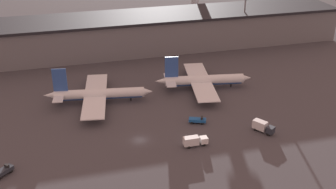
% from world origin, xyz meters
% --- Properties ---
extents(ground, '(600.00, 600.00, 0.00)m').
position_xyz_m(ground, '(0.00, 0.00, 0.00)').
color(ground, '#423F44').
extents(terminal_building, '(232.13, 28.07, 16.72)m').
position_xyz_m(terminal_building, '(0.00, 81.57, 8.40)').
color(terminal_building, slate).
rests_on(terminal_building, ground).
extents(airplane_0, '(39.46, 37.76, 13.76)m').
position_xyz_m(airplane_0, '(-9.41, 29.47, 3.24)').
color(airplane_0, white).
rests_on(airplane_0, ground).
extents(airplane_1, '(38.06, 37.32, 13.55)m').
position_xyz_m(airplane_1, '(31.47, 31.09, 3.31)').
color(airplane_1, white).
rests_on(airplane_1, ground).
extents(service_vehicle_0, '(5.88, 5.64, 2.67)m').
position_xyz_m(service_vehicle_0, '(-39.50, -7.88, 1.26)').
color(service_vehicle_0, '#282D38').
rests_on(service_vehicle_0, ground).
extents(service_vehicle_1, '(7.50, 2.24, 3.29)m').
position_xyz_m(service_vehicle_1, '(15.32, -7.56, 1.85)').
color(service_vehicle_1, white).
rests_on(service_vehicle_1, ground).
extents(service_vehicle_2, '(5.90, 7.24, 3.52)m').
position_xyz_m(service_vehicle_2, '(39.05, -5.26, 1.96)').
color(service_vehicle_2, '#282D38').
rests_on(service_vehicle_2, ground).
extents(service_vehicle_3, '(6.04, 4.10, 2.49)m').
position_xyz_m(service_vehicle_3, '(20.76, 5.40, 1.17)').
color(service_vehicle_3, '#195199').
rests_on(service_vehicle_3, ground).
extents(lamp_post_1, '(1.80, 1.80, 26.30)m').
position_xyz_m(lamp_post_1, '(67.51, 74.35, 16.62)').
color(lamp_post_1, slate).
rests_on(lamp_post_1, ground).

